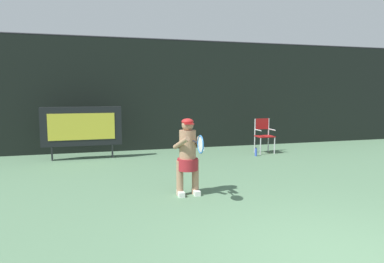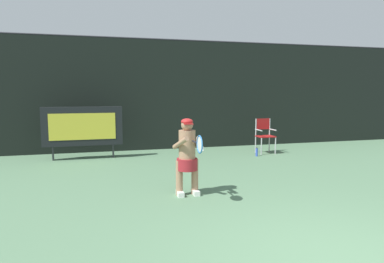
% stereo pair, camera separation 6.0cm
% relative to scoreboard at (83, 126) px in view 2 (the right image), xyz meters
% --- Properties ---
extents(backdrop_screen, '(18.00, 0.12, 3.66)m').
position_rel_scoreboard_xyz_m(backdrop_screen, '(3.06, 1.16, 0.86)').
color(backdrop_screen, black).
rests_on(backdrop_screen, ground).
extents(scoreboard, '(2.20, 0.21, 1.50)m').
position_rel_scoreboard_xyz_m(scoreboard, '(0.00, 0.00, 0.00)').
color(scoreboard, black).
rests_on(scoreboard, ground).
extents(umpire_chair, '(0.52, 0.44, 1.08)m').
position_rel_scoreboard_xyz_m(umpire_chair, '(5.47, -0.46, -0.33)').
color(umpire_chair, '#B7B7BC').
rests_on(umpire_chair, ground).
extents(water_bottle, '(0.07, 0.07, 0.27)m').
position_rel_scoreboard_xyz_m(water_bottle, '(4.99, -0.90, -0.82)').
color(water_bottle, blue).
rests_on(water_bottle, ground).
extents(tennis_player, '(0.54, 0.62, 1.44)m').
position_rel_scoreboard_xyz_m(tennis_player, '(2.00, -4.12, -0.17)').
color(tennis_player, white).
rests_on(tennis_player, ground).
extents(tennis_racket, '(0.03, 0.60, 0.31)m').
position_rel_scoreboard_xyz_m(tennis_racket, '(2.05, -4.75, 0.11)').
color(tennis_racket, black).
extents(tennis_ball_loose, '(0.07, 0.07, 0.07)m').
position_rel_scoreboard_xyz_m(tennis_ball_loose, '(2.36, -3.34, -0.91)').
color(tennis_ball_loose, '#CCDB3D').
rests_on(tennis_ball_loose, ground).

